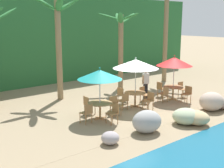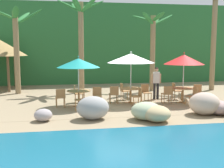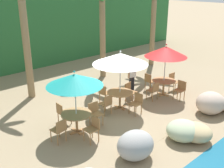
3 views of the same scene
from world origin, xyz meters
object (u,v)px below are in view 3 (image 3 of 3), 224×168
object	(u,v)px
chair_teal_seaward	(95,112)
umbrella_red	(166,51)
umbrella_white	(120,59)
chair_red_inland	(149,81)
chair_white_seaward	(130,91)
chair_white_right	(137,102)
dining_table_white	(120,95)
chair_white_left	(106,103)
chair_red_seaward	(173,80)
palm_tree_second	(24,18)
dining_table_teal	(76,117)
palm_tree_third	(103,20)
chair_teal_inland	(62,112)
chair_teal_left	(60,129)
umbrella_teal	(75,80)
chair_red_right	(180,89)
dining_table_red	(164,83)
waiter_in_white	(132,74)
chair_red_left	(154,90)
chair_teal_right	(93,127)
chair_white_inland	(104,93)

from	to	relation	value
chair_teal_seaward	umbrella_red	world-z (taller)	umbrella_red
umbrella_white	chair_red_inland	bearing A→B (deg)	11.07
chair_white_seaward	chair_white_right	distance (m)	1.26
dining_table_white	chair_white_left	xyz separation A→B (m)	(-0.85, -0.09, -0.10)
chair_red_seaward	chair_red_inland	distance (m)	1.20
chair_teal_seaward	umbrella_red	distance (m)	4.56
chair_white_seaward	palm_tree_second	size ratio (longest dim) A/B	0.16
dining_table_teal	palm_tree_third	world-z (taller)	palm_tree_third
chair_teal_inland	umbrella_red	distance (m)	5.47
chair_teal_left	umbrella_white	bearing A→B (deg)	9.77
umbrella_teal	chair_teal_left	distance (m)	1.73
umbrella_white	palm_tree_third	size ratio (longest dim) A/B	0.53
umbrella_red	chair_red_inland	size ratio (longest dim) A/B	2.86
chair_teal_left	chair_red_right	distance (m)	6.12
umbrella_red	dining_table_white	bearing A→B (deg)	171.95
chair_teal_inland	chair_red_seaward	xyz separation A→B (m)	(6.01, -0.77, 0.00)
chair_white_left	chair_red_right	world-z (taller)	same
palm_tree_second	dining_table_teal	bearing A→B (deg)	-95.51
chair_teal_left	umbrella_red	xyz separation A→B (m)	(5.95, 0.22, 1.62)
umbrella_teal	dining_table_red	bearing A→B (deg)	0.32
dining_table_teal	waiter_in_white	size ratio (longest dim) A/B	0.65
chair_white_seaward	palm_tree_second	xyz separation A→B (m)	(-2.99, 3.53, 3.16)
chair_red_right	chair_red_inland	bearing A→B (deg)	96.10
umbrella_white	chair_red_left	size ratio (longest dim) A/B	2.92
umbrella_red	chair_white_left	bearing A→B (deg)	175.37
chair_teal_inland	chair_red_inland	xyz separation A→B (m)	(5.12, 0.03, 0.00)
chair_teal_right	umbrella_white	distance (m)	3.25
umbrella_white	chair_red_seaward	bearing A→B (deg)	-5.08
chair_red_left	chair_red_inland	bearing A→B (deg)	49.55
chair_white_left	chair_teal_seaward	bearing A→B (deg)	-160.66
dining_table_teal	chair_red_seaward	bearing A→B (deg)	0.84
chair_teal_right	dining_table_white	bearing A→B (deg)	26.58
chair_teal_seaward	dining_table_white	world-z (taller)	chair_teal_seaward
chair_teal_left	palm_tree_third	size ratio (longest dim) A/B	0.18
chair_teal_inland	umbrella_red	world-z (taller)	umbrella_red
chair_teal_right	dining_table_red	distance (m)	5.12
chair_teal_right	chair_teal_inland	bearing A→B (deg)	93.99
chair_white_inland	chair_red_left	distance (m)	2.28
chair_teal_seaward	chair_red_seaward	bearing A→B (deg)	0.90
chair_white_seaward	chair_white_left	size ratio (longest dim) A/B	1.00
umbrella_teal	chair_teal_inland	size ratio (longest dim) A/B	2.69
umbrella_red	waiter_in_white	xyz separation A→B (m)	(-1.00, 1.15, -1.15)
dining_table_red	dining_table_white	bearing A→B (deg)	171.95
dining_table_red	chair_teal_right	bearing A→B (deg)	-170.09
umbrella_white	chair_teal_seaward	bearing A→B (deg)	-167.28
chair_teal_seaward	chair_white_seaward	size ratio (longest dim) A/B	1.00
chair_teal_inland	palm_tree_second	distance (m)	4.58
dining_table_teal	chair_white_left	bearing A→B (deg)	10.14
chair_white_inland	umbrella_red	size ratio (longest dim) A/B	0.35
dining_table_teal	umbrella_white	xyz separation A→B (m)	(2.56, 0.39, 1.59)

